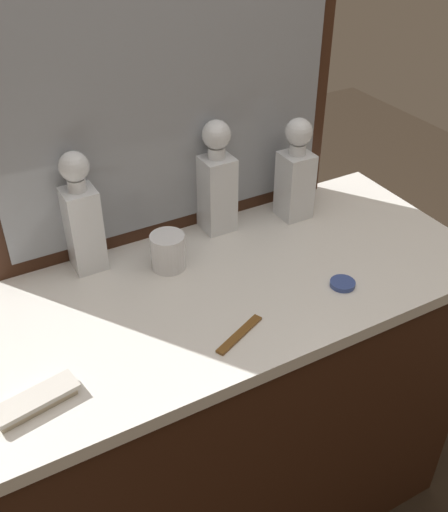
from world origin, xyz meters
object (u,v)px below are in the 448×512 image
at_px(crystal_decanter_rear, 83,223).
at_px(crystal_tumbler_right, 168,253).
at_px(crystal_decanter_far_right, 295,178).
at_px(crystal_decanter_center, 217,187).
at_px(silver_brush_far_left, 36,401).
at_px(porcelain_dish, 343,284).
at_px(tortoiseshell_comb, 239,334).

xyz_separation_m(crystal_decanter_rear, crystal_tumbler_right, (0.18, -0.10, -0.09)).
height_order(crystal_decanter_far_right, crystal_decanter_center, crystal_decanter_center).
bearing_deg(crystal_decanter_center, crystal_decanter_rear, -179.64).
distance_m(silver_brush_far_left, porcelain_dish, 0.75).
bearing_deg(crystal_decanter_rear, crystal_decanter_far_right, -4.34).
xyz_separation_m(crystal_decanter_center, tortoiseshell_comb, (-0.17, -0.41, -0.13)).
bearing_deg(porcelain_dish, crystal_decanter_far_right, 76.05).
relative_size(crystal_decanter_rear, crystal_tumbler_right, 3.39).
height_order(crystal_decanter_far_right, tortoiseshell_comb, crystal_decanter_far_right).
bearing_deg(crystal_decanter_rear, silver_brush_far_left, -121.44).
height_order(crystal_decanter_rear, crystal_tumbler_right, crystal_decanter_rear).
bearing_deg(silver_brush_far_left, crystal_decanter_far_right, 22.49).
bearing_deg(crystal_decanter_rear, crystal_tumbler_right, -30.03).
bearing_deg(tortoiseshell_comb, crystal_decanter_far_right, 42.97).
bearing_deg(porcelain_dish, crystal_decanter_rear, 143.43).
xyz_separation_m(crystal_decanter_far_right, tortoiseshell_comb, (-0.39, -0.37, -0.12)).
bearing_deg(silver_brush_far_left, crystal_decanter_rear, 58.56).
xyz_separation_m(crystal_decanter_center, porcelain_dish, (0.14, -0.38, -0.12)).
height_order(silver_brush_far_left, tortoiseshell_comb, silver_brush_far_left).
height_order(crystal_tumbler_right, porcelain_dish, crystal_tumbler_right).
bearing_deg(porcelain_dish, silver_brush_far_left, -179.20).
distance_m(crystal_decanter_center, porcelain_dish, 0.43).
bearing_deg(tortoiseshell_comb, crystal_tumbler_right, 95.02).
bearing_deg(crystal_decanter_center, crystal_tumbler_right, -152.16).
relative_size(crystal_decanter_far_right, silver_brush_far_left, 1.67).
height_order(silver_brush_far_left, porcelain_dish, silver_brush_far_left).
xyz_separation_m(crystal_tumbler_right, silver_brush_far_left, (-0.42, -0.29, -0.03)).
bearing_deg(crystal_decanter_rear, crystal_decanter_center, 0.36).
relative_size(crystal_decanter_center, silver_brush_far_left, 1.80).
relative_size(crystal_decanter_far_right, porcelain_dish, 4.76).
relative_size(crystal_decanter_center, crystal_tumbler_right, 3.39).
bearing_deg(crystal_tumbler_right, porcelain_dish, -39.60).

